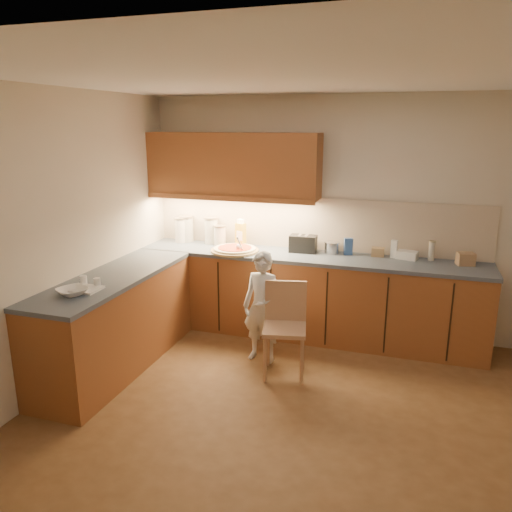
% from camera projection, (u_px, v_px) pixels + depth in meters
% --- Properties ---
extents(room, '(4.54, 4.50, 2.62)m').
position_uv_depth(room, '(311.00, 214.00, 3.51)').
color(room, brown).
rests_on(room, ground).
extents(l_counter, '(3.77, 2.62, 0.92)m').
position_uv_depth(l_counter, '(246.00, 303.00, 5.25)').
color(l_counter, '#95552B').
rests_on(l_counter, ground).
extents(backsplash, '(3.75, 0.02, 0.58)m').
position_uv_depth(backsplash, '(314.00, 224.00, 5.57)').
color(backsplash, beige).
rests_on(backsplash, l_counter).
extents(upper_cabinets, '(1.95, 0.36, 0.73)m').
position_uv_depth(upper_cabinets, '(233.00, 165.00, 5.53)').
color(upper_cabinets, '#95552B').
rests_on(upper_cabinets, ground).
extents(pizza_on_board, '(0.53, 0.53, 0.21)m').
position_uv_depth(pizza_on_board, '(235.00, 250.00, 5.52)').
color(pizza_on_board, tan).
rests_on(pizza_on_board, l_counter).
extents(child, '(0.45, 0.33, 1.11)m').
position_uv_depth(child, '(262.00, 307.00, 4.87)').
color(child, silver).
rests_on(child, ground).
extents(wooden_chair, '(0.46, 0.46, 0.87)m').
position_uv_depth(wooden_chair, '(285.00, 322.00, 4.65)').
color(wooden_chair, tan).
rests_on(wooden_chair, ground).
extents(mixing_bowl, '(0.31, 0.31, 0.06)m').
position_uv_depth(mixing_bowl, '(72.00, 291.00, 4.12)').
color(mixing_bowl, white).
rests_on(mixing_bowl, l_counter).
extents(canister_a, '(0.15, 0.15, 0.30)m').
position_uv_depth(canister_a, '(181.00, 230.00, 5.94)').
color(canister_a, white).
rests_on(canister_a, l_counter).
extents(canister_b, '(0.18, 0.18, 0.31)m').
position_uv_depth(canister_b, '(186.00, 229.00, 5.98)').
color(canister_b, beige).
rests_on(canister_b, l_counter).
extents(canister_c, '(0.17, 0.17, 0.31)m').
position_uv_depth(canister_c, '(211.00, 230.00, 5.87)').
color(canister_c, beige).
rests_on(canister_c, l_counter).
extents(canister_d, '(0.15, 0.15, 0.24)m').
position_uv_depth(canister_d, '(220.00, 235.00, 5.79)').
color(canister_d, silver).
rests_on(canister_d, l_counter).
extents(oil_jug, '(0.13, 0.11, 0.32)m').
position_uv_depth(oil_jug, '(241.00, 234.00, 5.72)').
color(oil_jug, gold).
rests_on(oil_jug, l_counter).
extents(toaster, '(0.30, 0.17, 0.19)m').
position_uv_depth(toaster, '(303.00, 244.00, 5.49)').
color(toaster, black).
rests_on(toaster, l_counter).
extents(steel_pot, '(0.17, 0.17, 0.13)m').
position_uv_depth(steel_pot, '(332.00, 248.00, 5.44)').
color(steel_pot, '#B7B7BC').
rests_on(steel_pot, l_counter).
extents(blue_box, '(0.10, 0.09, 0.18)m').
position_uv_depth(blue_box, '(348.00, 246.00, 5.38)').
color(blue_box, '#335699').
rests_on(blue_box, l_counter).
extents(card_box_a, '(0.13, 0.10, 0.09)m').
position_uv_depth(card_box_a, '(378.00, 252.00, 5.32)').
color(card_box_a, tan).
rests_on(card_box_a, l_counter).
extents(white_bottle, '(0.07, 0.07, 0.19)m').
position_uv_depth(white_bottle, '(394.00, 249.00, 5.25)').
color(white_bottle, white).
rests_on(white_bottle, l_counter).
extents(flat_pack, '(0.23, 0.19, 0.08)m').
position_uv_depth(flat_pack, '(407.00, 255.00, 5.22)').
color(flat_pack, silver).
rests_on(flat_pack, l_counter).
extents(tall_jar, '(0.07, 0.07, 0.21)m').
position_uv_depth(tall_jar, '(432.00, 250.00, 5.15)').
color(tall_jar, beige).
rests_on(tall_jar, l_counter).
extents(card_box_b, '(0.19, 0.16, 0.13)m').
position_uv_depth(card_box_b, '(466.00, 259.00, 4.98)').
color(card_box_b, tan).
rests_on(card_box_b, l_counter).
extents(dough_cloth, '(0.28, 0.22, 0.02)m').
position_uv_depth(dough_cloth, '(84.00, 289.00, 4.24)').
color(dough_cloth, silver).
rests_on(dough_cloth, l_counter).
extents(spice_jar_a, '(0.06, 0.06, 0.08)m').
position_uv_depth(spice_jar_a, '(84.00, 280.00, 4.39)').
color(spice_jar_a, white).
rests_on(spice_jar_a, l_counter).
extents(spice_jar_b, '(0.07, 0.07, 0.08)m').
position_uv_depth(spice_jar_b, '(97.00, 283.00, 4.32)').
color(spice_jar_b, white).
rests_on(spice_jar_b, l_counter).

